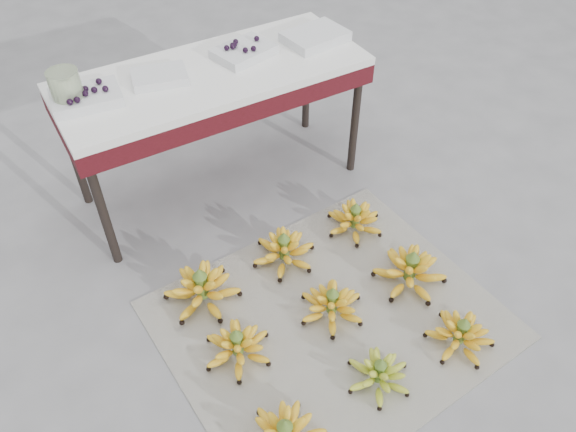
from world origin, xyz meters
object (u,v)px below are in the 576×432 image
bunch_back_left (202,289)px  vendor_table (213,85)px  tray_left (159,77)px  glass_jar (67,89)px  bunch_back_center (284,250)px  bunch_mid_left (237,346)px  bunch_mid_right (410,271)px  tray_far_right (315,37)px  bunch_back_right (355,220)px  bunch_mid_center (332,305)px  bunch_front_right (460,335)px  newspaper_mat (330,320)px  bunch_front_center (379,374)px  tray_far_left (86,97)px  tray_right (244,51)px

bunch_back_left → vendor_table: (0.39, 0.61, 0.50)m
tray_left → glass_jar: 0.37m
bunch_back_center → bunch_mid_left: bearing=-131.1°
bunch_mid_right → tray_far_right: size_ratio=1.30×
bunch_back_left → tray_far_right: tray_far_right is taller
bunch_mid_right → bunch_back_right: size_ratio=1.33×
bunch_mid_center → bunch_back_left: bearing=159.7°
bunch_back_center → bunch_back_right: size_ratio=1.10×
bunch_front_right → vendor_table: (-0.36, 1.30, 0.51)m
bunch_mid_left → vendor_table: vendor_table is taller
bunch_mid_left → glass_jar: bearing=110.9°
newspaper_mat → bunch_front_right: size_ratio=4.20×
bunch_mid_left → bunch_back_left: bearing=99.7°
bunch_front_center → bunch_front_right: (0.36, -0.03, 0.00)m
bunch_mid_left → bunch_mid_right: bearing=5.5°
glass_jar → tray_far_left: bearing=-6.8°
bunch_mid_center → tray_right: size_ratio=1.13×
newspaper_mat → bunch_mid_left: (-0.39, 0.04, 0.06)m
bunch_back_left → glass_jar: glass_jar is taller
bunch_back_left → bunch_mid_left: bearing=-114.1°
bunch_front_right → bunch_front_center: bearing=165.0°
bunch_front_center → tray_far_right: size_ratio=0.97×
bunch_back_center → glass_jar: bearing=142.5°
tray_left → tray_far_right: bearing=-2.8°
bunch_front_right → bunch_back_center: 0.79m
bunch_front_center → tray_far_right: tray_far_right is taller
bunch_front_center → tray_right: tray_right is taller
tray_left → bunch_back_center: bearing=-70.3°
bunch_mid_right → glass_jar: (-0.98, 0.99, 0.64)m
bunch_back_center → tray_far_right: bearing=58.1°
bunch_front_right → bunch_mid_center: (-0.34, 0.36, 0.00)m
bunch_back_left → bunch_mid_right: bearing=-49.1°
bunch_front_right → bunch_mid_left: bunch_mid_left is taller
bunch_mid_left → bunch_back_right: same height
bunch_back_center → vendor_table: (-0.00, 0.59, 0.50)m
bunch_mid_center → bunch_back_center: bearing=111.2°
bunch_back_center → bunch_back_right: bunch_back_center is taller
tray_far_left → bunch_front_center: bearing=-67.9°
glass_jar → bunch_front_right: bearing=-54.5°
bunch_back_left → tray_far_right: 1.24m
bunch_back_center → vendor_table: vendor_table is taller
newspaper_mat → bunch_back_center: 0.37m
glass_jar → vendor_table: bearing=-2.9°
bunch_back_center → tray_right: 0.89m
bunch_back_right → tray_far_right: (0.14, 0.59, 0.60)m
tray_far_left → tray_left: size_ratio=1.12×
bunch_back_center → glass_jar: size_ratio=2.11×
bunch_mid_left → tray_far_right: size_ratio=1.00×
bunch_mid_center → bunch_back_right: bearing=62.2°
tray_right → tray_far_right: (0.34, -0.04, -0.00)m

